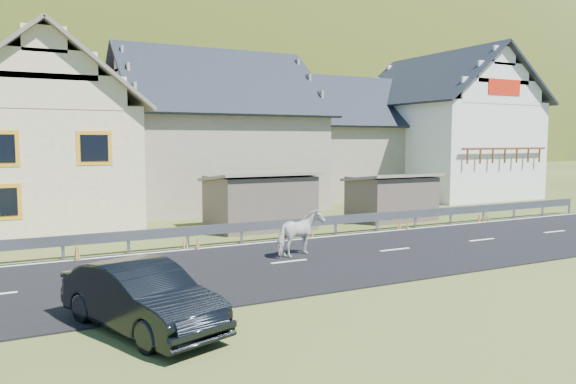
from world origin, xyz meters
TOP-DOWN VIEW (x-y plane):
  - ground at (0.00, 0.00)m, footprint 160.00×160.00m
  - road at (0.00, 0.00)m, footprint 60.00×7.00m
  - lane_markings at (0.00, 0.00)m, footprint 60.00×6.60m
  - guardrail at (-0.00, 3.68)m, footprint 28.10×0.09m
  - shed_left at (-2.00, 6.50)m, footprint 4.30×3.30m
  - shed_right at (4.50, 6.00)m, footprint 3.80×2.90m
  - house_cream at (-10.00, 12.00)m, footprint 7.80×9.80m
  - house_stone_a at (-1.00, 15.00)m, footprint 10.80×9.80m
  - house_stone_b at (9.00, 17.00)m, footprint 9.80×8.80m
  - house_white at (15.00, 14.00)m, footprint 8.80×10.80m
  - mountain at (5.00, 180.00)m, footprint 440.00×280.00m
  - horse at (-3.29, 0.61)m, footprint 1.37×1.87m
  - car at (-9.34, -4.00)m, footprint 2.64×4.27m

SIDE VIEW (x-z plane):
  - mountain at x=5.00m, z-range -150.00..110.00m
  - ground at x=0.00m, z-range 0.00..0.00m
  - road at x=0.00m, z-range 0.00..0.04m
  - lane_markings at x=0.00m, z-range 0.04..0.05m
  - guardrail at x=0.00m, z-range 0.19..0.94m
  - car at x=-9.34m, z-range 0.00..1.33m
  - horse at x=-3.29m, z-range 0.04..1.48m
  - shed_right at x=4.50m, z-range -0.10..2.10m
  - shed_left at x=-2.00m, z-range -0.10..2.30m
  - house_stone_b at x=9.00m, z-range 0.19..8.29m
  - house_cream at x=-10.00m, z-range 0.21..8.51m
  - house_stone_a at x=-1.00m, z-range 0.18..9.08m
  - house_white at x=15.00m, z-range 0.21..9.91m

